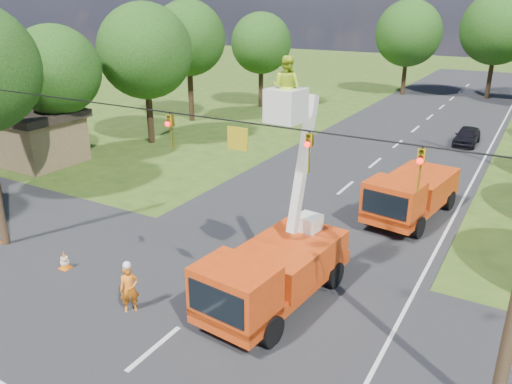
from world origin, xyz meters
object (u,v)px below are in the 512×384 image
Objects in this scene: traffic_cone_7 at (450,187)px; tree_left_c at (55,71)px; tree_far_b at (498,28)px; second_truck at (411,194)px; tree_left_f at (261,43)px; distant_car at (467,136)px; shed at (34,136)px; tree_left_e at (188,38)px; bucket_truck at (275,259)px; traffic_cone_4 at (64,260)px; ground_worker at (129,289)px; tree_left_d at (145,51)px; traffic_cone_3 at (389,221)px; traffic_cone_2 at (295,229)px; tree_far_a at (408,33)px.

traffic_cone_7 is 22.74m from tree_left_c.
tree_far_b is (-1.85, 30.04, 6.45)m from traffic_cone_7.
tree_left_f is at bearing 142.14° from second_truck.
second_truck is 34.71m from tree_far_b.
shed is (-22.04, -17.39, 1.01)m from distant_car.
distant_car is 0.38× the size of tree_left_e.
bucket_truck is 43.63m from tree_far_b.
second_truck is 8.85× the size of traffic_cone_4.
tree_left_d is (-13.13, 15.93, 5.31)m from ground_worker.
second_truck is 0.75× the size of tree_left_f.
tree_left_d is (-18.37, 5.71, 5.77)m from traffic_cone_3.
ground_worker reaches higher than traffic_cone_3.
tree_far_b is (19.50, 36.00, 1.37)m from tree_left_c.
tree_left_d is (-15.22, 8.48, 5.77)m from traffic_cone_2.
traffic_cone_2 is 23.81m from tree_left_e.
traffic_cone_7 is at bearing -18.02° from tree_left_e.
tree_far_a reaches higher than tree_left_d.
distant_car is at bearing 38.59° from tree_left_c.
distant_car is at bearing 68.90° from traffic_cone_4.
traffic_cone_4 is at bearing -73.42° from tree_left_f.
tree_left_d is (-19.85, 0.04, 5.77)m from traffic_cone_7.
traffic_cone_4 is 18.50m from traffic_cone_7.
bucket_truck is at bearing -71.57° from traffic_cone_2.
distant_car is at bearing -86.97° from tree_far_b.
tree_left_e reaches higher than distant_car.
traffic_cone_2 is (-1.61, 4.83, -1.29)m from bucket_truck.
traffic_cone_2 is 0.08× the size of tree_left_e.
traffic_cone_4 is (-6.05, -6.68, 0.00)m from traffic_cone_2.
ground_worker is 0.17× the size of tree_left_e.
tree_far_b reaches higher than bucket_truck.
ground_worker is 0.20× the size of tree_left_c.
traffic_cone_3 is (-0.44, -1.47, -0.82)m from second_truck.
traffic_cone_7 is at bearing -37.44° from tree_left_f.
tree_left_c reaches higher than distant_car.
shed is 4.22m from tree_left_c.
traffic_cone_4 is 0.13× the size of shed.
tree_left_d reaches higher than traffic_cone_4.
tree_left_f is (-15.02, 23.48, 5.33)m from traffic_cone_2.
bucket_truck is 10.93× the size of traffic_cone_4.
second_truck is 3.88× the size of ground_worker.
traffic_cone_2 is at bearing 24.71° from ground_worker.
traffic_cone_3 is 20.52m from tree_left_c.
tree_left_e is at bearing 137.90° from bucket_truck.
shed is 37.61m from tree_far_a.
traffic_cone_2 is 17.65m from tree_left_c.
distant_car is 10.47m from traffic_cone_7.
bucket_truck reaches higher than second_truck.
second_truck reaches higher than ground_worker.
traffic_cone_2 is 18.33m from shed.
traffic_cone_2 is at bearing -42.28° from tree_left_e.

